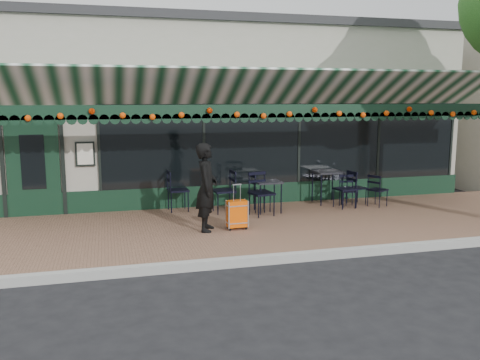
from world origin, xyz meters
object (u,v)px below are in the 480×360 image
object	(u,v)px
cafe_table_b	(268,184)
suitcase	(237,214)
chair_solo	(178,191)
chair_a_right	(357,188)
chair_b_front	(262,194)
chair_a_extra	(378,190)
chair_b_left	(224,191)
chair_a_left	(345,189)
chair_a_front	(348,191)
woman	(207,187)
cafe_table_a	(327,174)
chair_b_right	(260,192)

from	to	relation	value
cafe_table_b	suitcase	bearing A→B (deg)	-128.82
suitcase	chair_solo	bearing A→B (deg)	111.79
chair_a_right	chair_b_front	distance (m)	2.69
chair_a_extra	chair_b_left	world-z (taller)	chair_b_left
cafe_table_b	chair_a_left	bearing A→B (deg)	-1.79
chair_a_left	chair_a_front	world-z (taller)	chair_a_left
woman	chair_b_left	bearing A→B (deg)	-7.64
cafe_table_a	chair_a_extra	world-z (taller)	cafe_table_a
chair_a_right	chair_solo	distance (m)	4.37
chair_a_right	chair_a_front	distance (m)	0.45
chair_b_left	cafe_table_a	bearing A→B (deg)	93.95
woman	chair_b_front	xyz separation A→B (m)	(1.42, 0.96, -0.38)
cafe_table_a	chair_a_right	world-z (taller)	cafe_table_a
woman	chair_a_left	xyz separation A→B (m)	(3.56, 1.21, -0.42)
suitcase	chair_b_front	xyz separation A→B (m)	(0.83, 1.02, 0.18)
chair_solo	cafe_table_a	bearing A→B (deg)	-93.86
chair_a_left	chair_a_right	size ratio (longest dim) A/B	1.13
cafe_table_a	chair_b_front	xyz separation A→B (m)	(-1.96, -0.87, -0.24)
chair_a_extra	chair_solo	distance (m)	4.77
chair_b_front	cafe_table_b	bearing A→B (deg)	38.24
suitcase	chair_b_right	bearing A→B (deg)	54.78
chair_a_right	chair_solo	bearing A→B (deg)	74.28
chair_b_left	chair_b_front	distance (m)	0.90
chair_solo	chair_a_left	bearing A→B (deg)	-102.98
chair_a_left	suitcase	bearing A→B (deg)	-75.63
chair_b_front	chair_solo	world-z (taller)	chair_b_front
chair_b_left	chair_a_left	bearing A→B (deg)	81.11
suitcase	cafe_table_a	size ratio (longest dim) A/B	1.12
woman	cafe_table_b	xyz separation A→B (m)	(1.66, 1.26, -0.22)
chair_a_front	chair_b_left	size ratio (longest dim) A/B	0.79
chair_a_extra	chair_a_front	bearing A→B (deg)	54.68
chair_a_right	chair_b_front	xyz separation A→B (m)	(-2.62, -0.58, 0.09)
chair_a_extra	chair_b_left	size ratio (longest dim) A/B	0.81
woman	suitcase	size ratio (longest dim) A/B	1.91
woman	chair_solo	world-z (taller)	woman
suitcase	chair_a_front	bearing A→B (deg)	20.53
cafe_table_b	chair_a_right	xyz separation A→B (m)	(2.39, 0.27, -0.25)
cafe_table_b	chair_a_front	distance (m)	2.04
chair_a_left	chair_b_front	xyz separation A→B (m)	(-2.14, -0.25, 0.04)
cafe_table_a	chair_a_extra	size ratio (longest dim) A/B	1.02
cafe_table_b	chair_solo	xyz separation A→B (m)	(-1.96, 0.63, -0.17)
chair_a_front	chair_a_extra	xyz separation A→B (m)	(0.73, -0.11, 0.01)
chair_a_front	chair_b_front	size ratio (longest dim) A/B	0.80
cafe_table_a	chair_b_right	distance (m)	1.94
chair_a_front	cafe_table_b	bearing A→B (deg)	-170.05
chair_b_front	chair_a_right	bearing A→B (deg)	-1.70
chair_a_left	chair_b_right	size ratio (longest dim) A/B	1.01
chair_a_extra	cafe_table_b	bearing A→B (deg)	60.96
chair_b_front	chair_b_left	bearing A→B (deg)	131.37
chair_b_left	chair_b_right	xyz separation A→B (m)	(0.83, -0.07, -0.05)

